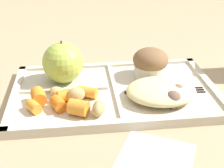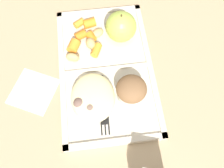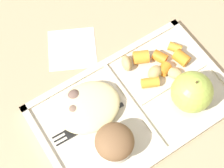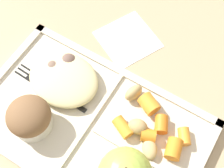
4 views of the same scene
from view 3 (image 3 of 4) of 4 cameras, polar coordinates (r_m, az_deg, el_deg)
The scene contains 18 objects.
ground at distance 0.73m, azimuth 3.47°, elevation -3.80°, with size 6.00×6.00×0.00m, color tan.
lunch_tray at distance 0.72m, azimuth 3.54°, elevation -3.57°, with size 0.39×0.24×0.02m.
green_apple at distance 0.70m, azimuth 12.73°, elevation -1.26°, with size 0.08×0.08×0.09m.
bran_muffin at distance 0.66m, azimuth 0.40°, elevation -9.43°, with size 0.07×0.07×0.06m.
carrot_slice_tilted at distance 0.75m, azimuth 8.42°, elevation 2.41°, with size 0.02×0.02×0.02m, color orange.
carrot_slice_back at distance 0.77m, azimuth 11.11°, elevation 4.15°, with size 0.03×0.03×0.03m, color orange.
carrot_slice_large at distance 0.76m, azimuth 7.71°, elevation 4.33°, with size 0.02×0.02×0.03m, color orange.
carrot_slice_near_corner at distance 0.76m, azimuth 4.68°, elevation 4.34°, with size 0.03×0.03×0.03m, color orange.
carrot_slice_center at distance 0.73m, azimuth 6.16°, elevation 0.23°, with size 0.02×0.02×0.04m, color orange.
carrot_slice_diagonal at distance 0.78m, azimuth 10.10°, elevation 5.78°, with size 0.02×0.02×0.03m, color orange.
potato_chunk_golden at distance 0.75m, azimuth 10.01°, elevation 1.75°, with size 0.04×0.02×0.02m, color tan.
potato_chunk_large at distance 0.75m, azimuth 2.37°, elevation 3.41°, with size 0.04×0.02×0.03m, color tan.
potato_chunk_corner at distance 0.74m, azimuth 6.94°, elevation 1.90°, with size 0.03×0.03×0.03m, color tan.
egg_noodle_pile at distance 0.70m, azimuth -3.75°, elevation -3.69°, with size 0.13×0.11×0.03m, color beige.
meatball_back at distance 0.71m, azimuth -5.98°, elevation -2.10°, with size 0.03×0.03×0.03m, color brown.
meatball_front at distance 0.70m, azimuth -6.07°, elevation -4.32°, with size 0.03×0.03×0.03m, color #755B4C.
plastic_fork at distance 0.70m, azimuth -4.46°, elevation -6.62°, with size 0.16×0.02×0.00m.
paper_napkin at distance 0.80m, azimuth -6.44°, elevation 5.68°, with size 0.10×0.10×0.00m, color white.
Camera 3 is at (0.19, 0.20, 0.68)m, focal length 56.84 mm.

